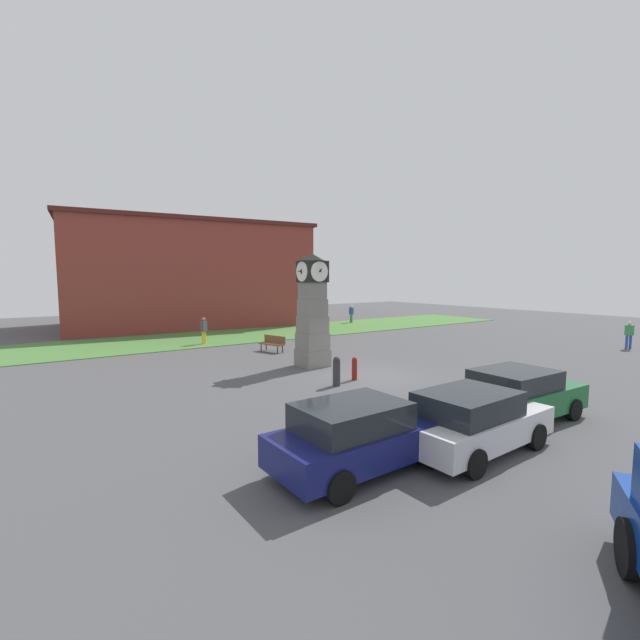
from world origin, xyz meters
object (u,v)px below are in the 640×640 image
(pedestrian_near_bench, at_px, (351,313))
(bench, at_px, (273,342))
(bollard_mid_row, at_px, (355,368))
(pedestrian_by_cars, at_px, (204,329))
(bollard_near_tower, at_px, (337,371))
(car_near_tower, at_px, (473,420))
(clock_tower, at_px, (312,313))
(car_by_building, at_px, (519,394))
(pedestrian_crossing_lot, at_px, (629,333))
(car_navy_sedan, at_px, (359,435))

(pedestrian_near_bench, bearing_deg, bench, -144.46)
(bollard_mid_row, bearing_deg, pedestrian_by_cars, 98.52)
(bollard_mid_row, bearing_deg, bollard_near_tower, -163.52)
(car_near_tower, bearing_deg, bollard_near_tower, 81.40)
(bollard_near_tower, bearing_deg, pedestrian_by_cars, 93.15)
(bollard_near_tower, height_order, pedestrian_near_bench, pedestrian_near_bench)
(clock_tower, xyz_separation_m, car_near_tower, (-2.33, -10.50, -1.75))
(car_by_building, bearing_deg, bollard_near_tower, 108.38)
(car_by_building, bearing_deg, bench, 91.84)
(bench, relative_size, pedestrian_by_cars, 1.00)
(clock_tower, bearing_deg, pedestrian_by_cars, 102.21)
(bench, distance_m, pedestrian_by_cars, 5.30)
(bollard_near_tower, bearing_deg, bollard_mid_row, 16.48)
(bollard_mid_row, height_order, pedestrian_near_bench, pedestrian_near_bench)
(clock_tower, bearing_deg, bollard_near_tower, -109.57)
(pedestrian_near_bench, relative_size, pedestrian_by_cars, 0.97)
(car_near_tower, bearing_deg, car_by_building, 12.24)
(bench, xyz_separation_m, pedestrian_by_cars, (-2.31, 4.75, 0.44))
(pedestrian_crossing_lot, bearing_deg, bollard_near_tower, 171.89)
(car_navy_sedan, height_order, car_near_tower, car_navy_sedan)
(car_by_building, distance_m, bench, 14.37)
(car_navy_sedan, distance_m, pedestrian_crossing_lot, 23.54)
(car_navy_sedan, bearing_deg, bollard_near_tower, 57.17)
(pedestrian_near_bench, bearing_deg, bollard_near_tower, -130.03)
(bollard_near_tower, bearing_deg, car_by_building, -71.62)
(pedestrian_near_bench, bearing_deg, car_near_tower, -122.88)
(car_navy_sedan, distance_m, car_near_tower, 3.00)
(bollard_near_tower, distance_m, car_by_building, 6.53)
(bollard_mid_row, distance_m, car_by_building, 6.60)
(pedestrian_near_bench, bearing_deg, car_by_building, -118.13)
(clock_tower, bearing_deg, bollard_mid_row, -92.15)
(pedestrian_crossing_lot, bearing_deg, car_near_tower, -168.64)
(car_navy_sedan, relative_size, car_near_tower, 1.00)
(bollard_near_tower, height_order, bollard_mid_row, bollard_near_tower)
(clock_tower, distance_m, car_navy_sedan, 11.19)
(car_navy_sedan, height_order, pedestrian_near_bench, pedestrian_near_bench)
(clock_tower, distance_m, bollard_near_tower, 4.32)
(car_navy_sedan, xyz_separation_m, pedestrian_near_bench, (18.70, 23.67, 0.16))
(car_navy_sedan, height_order, pedestrian_crossing_lot, pedestrian_crossing_lot)
(bench, xyz_separation_m, pedestrian_near_bench, (13.17, 9.40, 0.41))
(bollard_near_tower, distance_m, car_navy_sedan, 7.26)
(clock_tower, height_order, bollard_mid_row, clock_tower)
(clock_tower, distance_m, bench, 4.95)
(bollard_mid_row, distance_m, pedestrian_crossing_lot, 18.47)
(bollard_mid_row, xyz_separation_m, car_near_tower, (-2.21, -7.21, 0.28))
(car_navy_sedan, height_order, bench, car_navy_sedan)
(car_navy_sedan, bearing_deg, clock_tower, 61.77)
(car_navy_sedan, xyz_separation_m, pedestrian_by_cars, (3.22, 19.02, 0.19))
(clock_tower, xyz_separation_m, car_by_building, (0.76, -9.83, -1.74))
(car_navy_sedan, height_order, pedestrian_by_cars, pedestrian_by_cars)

